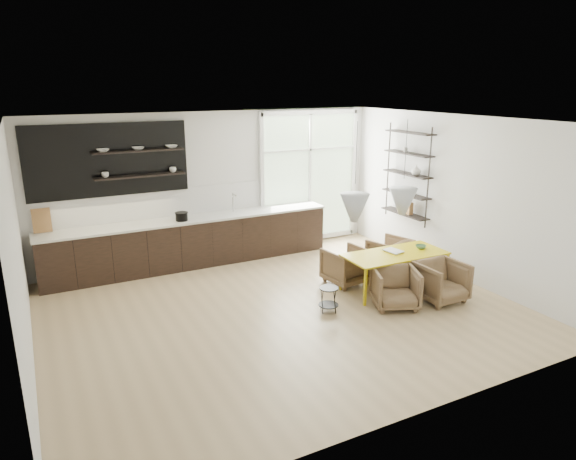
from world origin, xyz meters
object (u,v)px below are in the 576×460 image
object	(u,v)px
dining_table	(395,256)
wire_stool	(329,296)
armchair_back_left	(346,266)
armchair_back_right	(389,255)
armchair_front_right	(441,281)
armchair_front_left	(395,288)

from	to	relation	value
dining_table	wire_stool	world-z (taller)	dining_table
armchair_back_left	wire_stool	size ratio (longest dim) A/B	1.78
wire_stool	dining_table	bearing A→B (deg)	10.03
armchair_back_right	armchair_front_right	distance (m)	1.50
armchair_front_left	dining_table	bearing A→B (deg)	75.57
dining_table	armchair_back_right	xyz separation A→B (m)	(0.49, 0.76, -0.29)
wire_stool	armchair_front_left	bearing A→B (deg)	-17.40
armchair_back_left	armchair_back_right	xyz separation A→B (m)	(1.07, 0.15, -0.01)
armchair_front_left	wire_stool	bearing A→B (deg)	-174.52
armchair_back_right	armchair_back_left	bearing A→B (deg)	-8.84
armchair_front_right	wire_stool	world-z (taller)	armchair_front_right
dining_table	armchair_front_right	distance (m)	0.86
armchair_back_left	armchair_back_right	distance (m)	1.08
armchair_back_left	armchair_back_right	world-z (taller)	armchair_back_left
dining_table	armchair_back_left	distance (m)	0.89
armchair_front_left	armchair_front_right	bearing A→B (deg)	12.11
dining_table	armchair_back_left	world-z (taller)	dining_table
wire_stool	armchair_back_left	bearing A→B (deg)	44.25
armchair_front_right	wire_stool	size ratio (longest dim) A/B	1.83
armchair_back_right	armchair_front_right	xyz separation A→B (m)	(-0.13, -1.50, 0.02)
armchair_back_right	armchair_front_right	bearing A→B (deg)	68.29
armchair_back_left	wire_stool	bearing A→B (deg)	37.56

